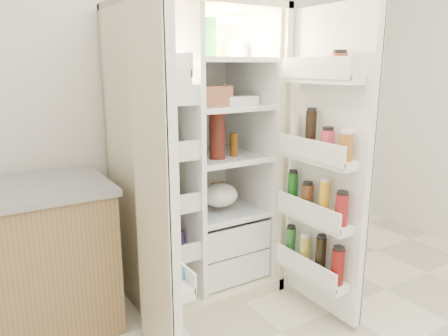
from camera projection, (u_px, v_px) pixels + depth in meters
wall_back at (187, 80)px, 2.96m from camera, size 4.00×0.02×2.70m
refrigerator at (195, 177)px, 2.75m from camera, size 0.92×0.70×1.80m
freezer_door at (156, 189)px, 1.95m from camera, size 0.15×0.40×1.72m
fridge_door at (325, 171)px, 2.38m from camera, size 0.17×0.58×1.72m
kitchen_counter at (0, 268)px, 2.21m from camera, size 1.15×0.61×0.84m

